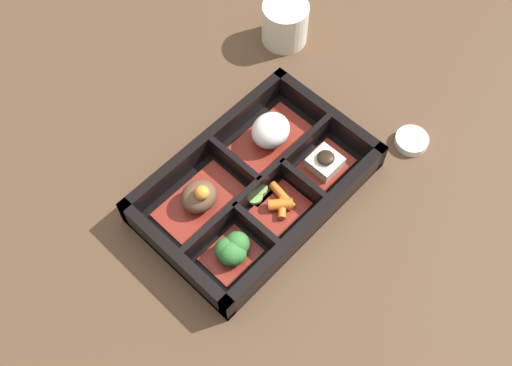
# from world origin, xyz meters

# --- Properties ---
(ground_plane) EXTENTS (3.00, 3.00, 0.00)m
(ground_plane) POSITION_xyz_m (0.00, 0.00, 0.00)
(ground_plane) COLOR #4C3523
(bento_base) EXTENTS (0.30, 0.19, 0.01)m
(bento_base) POSITION_xyz_m (0.00, 0.00, 0.01)
(bento_base) COLOR black
(bento_base) RESTS_ON ground_plane
(bento_rim) EXTENTS (0.30, 0.19, 0.05)m
(bento_rim) POSITION_xyz_m (-0.00, -0.00, 0.02)
(bento_rim) COLOR black
(bento_rim) RESTS_ON ground_plane
(bowl_stew) EXTENTS (0.11, 0.07, 0.05)m
(bowl_stew) POSITION_xyz_m (-0.07, 0.04, 0.03)
(bowl_stew) COLOR maroon
(bowl_stew) RESTS_ON bento_base
(bowl_rice) EXTENTS (0.11, 0.07, 0.05)m
(bowl_rice) POSITION_xyz_m (0.07, 0.04, 0.03)
(bowl_rice) COLOR maroon
(bowl_rice) RESTS_ON bento_base
(bowl_greens) EXTENTS (0.07, 0.05, 0.04)m
(bowl_greens) POSITION_xyz_m (-0.09, -0.04, 0.03)
(bowl_greens) COLOR maroon
(bowl_greens) RESTS_ON bento_base
(bowl_carrots) EXTENTS (0.07, 0.06, 0.02)m
(bowl_carrots) POSITION_xyz_m (-0.00, -0.04, 0.02)
(bowl_carrots) COLOR maroon
(bowl_carrots) RESTS_ON bento_base
(bowl_tofu) EXTENTS (0.07, 0.05, 0.03)m
(bowl_tofu) POSITION_xyz_m (0.09, -0.04, 0.02)
(bowl_tofu) COLOR maroon
(bowl_tofu) RESTS_ON bento_base
(bowl_pickles) EXTENTS (0.04, 0.03, 0.01)m
(bowl_pickles) POSITION_xyz_m (-0.01, -0.01, 0.01)
(bowl_pickles) COLOR maroon
(bowl_pickles) RESTS_ON bento_base
(tea_cup) EXTENTS (0.07, 0.07, 0.07)m
(tea_cup) POSITION_xyz_m (0.22, 0.15, 0.03)
(tea_cup) COLOR beige
(tea_cup) RESTS_ON ground_plane
(sauce_dish) EXTENTS (0.05, 0.05, 0.01)m
(sauce_dish) POSITION_xyz_m (0.20, -0.10, 0.01)
(sauce_dish) COLOR beige
(sauce_dish) RESTS_ON ground_plane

